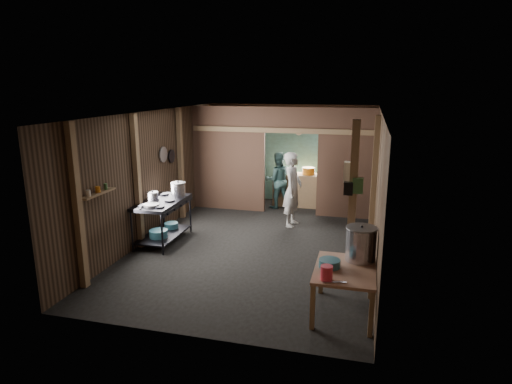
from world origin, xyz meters
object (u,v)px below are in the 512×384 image
(pink_bucket, at_px, (326,273))
(cook, at_px, (293,189))
(prep_table, at_px, (344,291))
(yellow_tub, at_px, (308,171))
(stove_pot_large, at_px, (178,190))
(stock_pot, at_px, (361,244))
(gas_range, at_px, (163,221))

(pink_bucket, height_order, cook, cook)
(cook, bearing_deg, prep_table, -153.70)
(pink_bucket, distance_m, yellow_tub, 5.87)
(prep_table, bearing_deg, stove_pot_large, 145.72)
(stove_pot_large, height_order, stock_pot, stock_pot)
(gas_range, bearing_deg, prep_table, -28.07)
(stove_pot_large, height_order, cook, cook)
(yellow_tub, bearing_deg, gas_range, -126.11)
(gas_range, distance_m, cook, 2.93)
(prep_table, bearing_deg, pink_bucket, -117.53)
(prep_table, height_order, cook, cook)
(stock_pot, relative_size, yellow_tub, 1.59)
(stock_pot, height_order, cook, cook)
(gas_range, distance_m, prep_table, 4.21)
(gas_range, relative_size, pink_bucket, 7.66)
(yellow_tub, bearing_deg, stock_pot, -74.09)
(cook, bearing_deg, yellow_tub, 1.86)
(gas_range, bearing_deg, stock_pot, -22.66)
(gas_range, relative_size, stove_pot_large, 4.69)
(stock_pot, relative_size, cook, 0.31)
(gas_range, height_order, stock_pot, stock_pot)
(gas_range, xyz_separation_m, pink_bucket, (3.49, -2.39, 0.33))
(prep_table, relative_size, yellow_tub, 3.47)
(prep_table, xyz_separation_m, stock_pot, (0.19, 0.35, 0.57))
(stove_pot_large, height_order, yellow_tub, stove_pot_large)
(gas_range, distance_m, yellow_tub, 4.22)
(pink_bucket, relative_size, cook, 0.11)
(pink_bucket, bearing_deg, yellow_tub, 100.04)
(prep_table, bearing_deg, gas_range, 151.93)
(gas_range, bearing_deg, pink_bucket, -34.43)
(yellow_tub, distance_m, cook, 1.69)
(cook, bearing_deg, stock_pot, -149.03)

